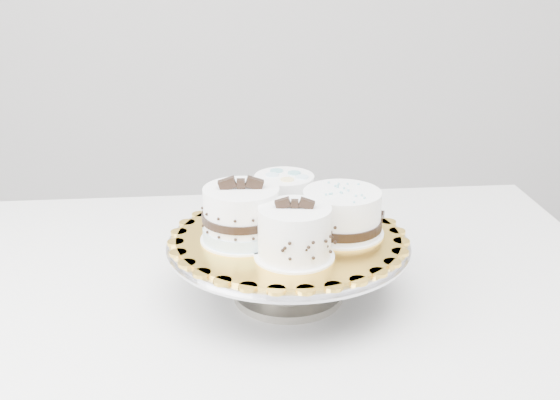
{
  "coord_description": "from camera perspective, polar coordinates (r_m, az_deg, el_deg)",
  "views": [
    {
      "loc": [
        -0.14,
        -0.96,
        1.28
      ],
      "look_at": [
        -0.02,
        -0.02,
        0.92
      ],
      "focal_mm": 45.0,
      "sensor_mm": 36.0,
      "label": 1
    }
  ],
  "objects": [
    {
      "name": "cake_ribbon",
      "position": [
        1.06,
        5.1,
        -1.14
      ],
      "size": [
        0.15,
        0.15,
        0.07
      ],
      "rotation": [
        0.0,
        0.0,
        -0.41
      ],
      "color": "white",
      "rests_on": "cake_board"
    },
    {
      "name": "cake_swirl",
      "position": [
        0.97,
        1.19,
        -2.76
      ],
      "size": [
        0.12,
        0.12,
        0.09
      ],
      "rotation": [
        0.0,
        0.0,
        -0.18
      ],
      "color": "white",
      "rests_on": "cake_board"
    },
    {
      "name": "cake_dots",
      "position": [
        1.11,
        0.34,
        0.33
      ],
      "size": [
        0.12,
        0.12,
        0.07
      ],
      "rotation": [
        0.0,
        0.0,
        -0.27
      ],
      "color": "white",
      "rests_on": "cake_board"
    },
    {
      "name": "cake_board",
      "position": [
        1.06,
        0.69,
        -3.04
      ],
      "size": [
        0.35,
        0.35,
        0.0
      ],
      "primitive_type": "cylinder",
      "rotation": [
        0.0,
        0.0,
        0.04
      ],
      "color": "gold",
      "rests_on": "cake_stand"
    },
    {
      "name": "cake_banded",
      "position": [
        1.03,
        -3.14,
        -1.34
      ],
      "size": [
        0.12,
        0.12,
        0.1
      ],
      "rotation": [
        0.0,
        0.0,
        -0.07
      ],
      "color": "white",
      "rests_on": "cake_board"
    },
    {
      "name": "table",
      "position": [
        1.19,
        -2.33,
        -9.83
      ],
      "size": [
        1.25,
        0.86,
        0.75
      ],
      "rotation": [
        0.0,
        0.0,
        -0.03
      ],
      "color": "silver",
      "rests_on": "floor"
    },
    {
      "name": "cake_stand",
      "position": [
        1.07,
        0.68,
        -4.68
      ],
      "size": [
        0.37,
        0.37,
        0.1
      ],
      "color": "gray",
      "rests_on": "table"
    }
  ]
}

